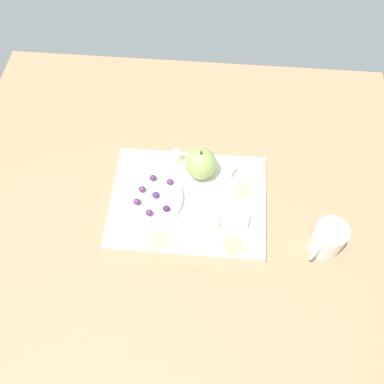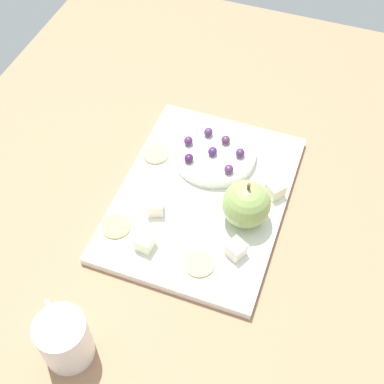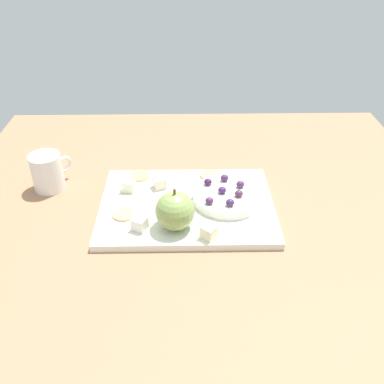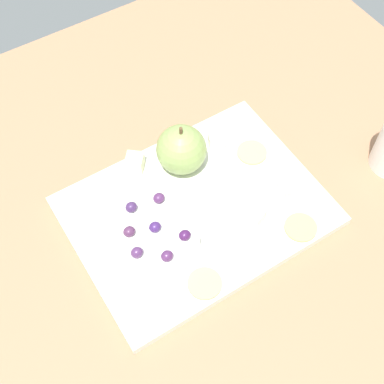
{
  "view_description": "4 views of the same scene",
  "coord_description": "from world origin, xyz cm",
  "px_view_note": "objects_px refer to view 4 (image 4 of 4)",
  "views": [
    {
      "loc": [
        -7.57,
        48.85,
        94.53
      ],
      "look_at": [
        -3.35,
        -1.9,
        8.27
      ],
      "focal_mm": 39.28,
      "sensor_mm": 36.0,
      "label": 1
    },
    {
      "loc": [
        -54.93,
        -17.82,
        78.41
      ],
      "look_at": [
        -4.25,
        0.48,
        8.39
      ],
      "focal_mm": 49.58,
      "sensor_mm": 36.0,
      "label": 2
    },
    {
      "loc": [
        -2.76,
        -76.46,
        60.02
      ],
      "look_at": [
        -1.41,
        -0.14,
        8.61
      ],
      "focal_mm": 40.07,
      "sensor_mm": 36.0,
      "label": 3
    },
    {
      "loc": [
        20.68,
        34.7,
        76.57
      ],
      "look_at": [
        -2.02,
        -1.35,
        10.5
      ],
      "focal_mm": 50.71,
      "sensor_mm": 36.0,
      "label": 4
    }
  ],
  "objects_px": {
    "cracker_1": "(205,283)",
    "cracker_2": "(252,152)",
    "cracker_0": "(301,227)",
    "grape_4": "(167,256)",
    "cheese_cube_2": "(287,189)",
    "cheese_cube_3": "(135,162)",
    "grape_2": "(159,198)",
    "cheese_cube_0": "(217,138)",
    "grape_5": "(185,235)",
    "grape_1": "(131,207)",
    "grape_3": "(156,228)",
    "apple_whole": "(181,149)",
    "grape_0": "(137,253)",
    "serving_dish": "(148,236)",
    "grape_6": "(129,232)",
    "cheese_cube_1": "(255,215)",
    "platter": "(197,211)"
  },
  "relations": [
    {
      "from": "grape_2",
      "to": "grape_3",
      "type": "bearing_deg",
      "value": 54.89
    },
    {
      "from": "grape_4",
      "to": "platter",
      "type": "bearing_deg",
      "value": -146.17
    },
    {
      "from": "grape_3",
      "to": "cracker_1",
      "type": "bearing_deg",
      "value": 101.02
    },
    {
      "from": "grape_3",
      "to": "cracker_2",
      "type": "bearing_deg",
      "value": -166.22
    },
    {
      "from": "grape_2",
      "to": "grape_4",
      "type": "height_order",
      "value": "same"
    },
    {
      "from": "platter",
      "to": "grape_4",
      "type": "relative_size",
      "value": 21.0
    },
    {
      "from": "serving_dish",
      "to": "cheese_cube_3",
      "type": "xyz_separation_m",
      "value": [
        -0.05,
        -0.12,
        0.0
      ]
    },
    {
      "from": "serving_dish",
      "to": "cheese_cube_2",
      "type": "relative_size",
      "value": 5.65
    },
    {
      "from": "cheese_cube_3",
      "to": "cracker_0",
      "type": "xyz_separation_m",
      "value": [
        -0.15,
        0.23,
        -0.01
      ]
    },
    {
      "from": "cheese_cube_0",
      "to": "cheese_cube_3",
      "type": "bearing_deg",
      "value": -11.72
    },
    {
      "from": "grape_2",
      "to": "cracker_1",
      "type": "bearing_deg",
      "value": 85.95
    },
    {
      "from": "serving_dish",
      "to": "cheese_cube_2",
      "type": "xyz_separation_m",
      "value": [
        -0.22,
        0.04,
        0.0
      ]
    },
    {
      "from": "grape_6",
      "to": "cheese_cube_1",
      "type": "bearing_deg",
      "value": 158.59
    },
    {
      "from": "cracker_1",
      "to": "grape_5",
      "type": "bearing_deg",
      "value": -98.09
    },
    {
      "from": "cheese_cube_0",
      "to": "cracker_1",
      "type": "xyz_separation_m",
      "value": [
        0.15,
        0.2,
        -0.01
      ]
    },
    {
      "from": "serving_dish",
      "to": "apple_whole",
      "type": "bearing_deg",
      "value": -141.59
    },
    {
      "from": "grape_3",
      "to": "grape_6",
      "type": "bearing_deg",
      "value": -24.49
    },
    {
      "from": "cracker_0",
      "to": "apple_whole",
      "type": "bearing_deg",
      "value": -65.42
    },
    {
      "from": "grape_5",
      "to": "grape_6",
      "type": "height_order",
      "value": "same"
    },
    {
      "from": "grape_1",
      "to": "grape_0",
      "type": "bearing_deg",
      "value": 67.33
    },
    {
      "from": "cracker_1",
      "to": "cracker_2",
      "type": "relative_size",
      "value": 1.0
    },
    {
      "from": "cheese_cube_0",
      "to": "grape_3",
      "type": "height_order",
      "value": "grape_3"
    },
    {
      "from": "cheese_cube_2",
      "to": "cracker_0",
      "type": "xyz_separation_m",
      "value": [
        0.02,
        0.06,
        -0.01
      ]
    },
    {
      "from": "apple_whole",
      "to": "grape_2",
      "type": "xyz_separation_m",
      "value": [
        0.07,
        0.05,
        -0.01
      ]
    },
    {
      "from": "apple_whole",
      "to": "grape_5",
      "type": "bearing_deg",
      "value": 60.25
    },
    {
      "from": "grape_3",
      "to": "grape_4",
      "type": "relative_size",
      "value": 1.0
    },
    {
      "from": "cheese_cube_2",
      "to": "grape_0",
      "type": "height_order",
      "value": "grape_0"
    },
    {
      "from": "grape_4",
      "to": "cracker_2",
      "type": "bearing_deg",
      "value": -155.85
    },
    {
      "from": "cracker_0",
      "to": "grape_4",
      "type": "bearing_deg",
      "value": -15.37
    },
    {
      "from": "cracker_1",
      "to": "grape_1",
      "type": "relative_size",
      "value": 2.75
    },
    {
      "from": "grape_2",
      "to": "cracker_0",
      "type": "bearing_deg",
      "value": 138.16
    },
    {
      "from": "cheese_cube_0",
      "to": "cracker_0",
      "type": "bearing_deg",
      "value": 95.11
    },
    {
      "from": "cheese_cube_0",
      "to": "grape_4",
      "type": "bearing_deg",
      "value": 38.94
    },
    {
      "from": "cheese_cube_3",
      "to": "grape_4",
      "type": "xyz_separation_m",
      "value": [
        0.04,
        0.17,
        0.01
      ]
    },
    {
      "from": "cheese_cube_2",
      "to": "cheese_cube_3",
      "type": "height_order",
      "value": "same"
    },
    {
      "from": "grape_0",
      "to": "serving_dish",
      "type": "bearing_deg",
      "value": -141.84
    },
    {
      "from": "cheese_cube_0",
      "to": "grape_0",
      "type": "xyz_separation_m",
      "value": [
        0.21,
        0.12,
        0.01
      ]
    },
    {
      "from": "cheese_cube_0",
      "to": "grape_2",
      "type": "distance_m",
      "value": 0.15
    },
    {
      "from": "cheese_cube_0",
      "to": "grape_5",
      "type": "distance_m",
      "value": 0.19
    },
    {
      "from": "cheese_cube_3",
      "to": "grape_5",
      "type": "distance_m",
      "value": 0.16
    },
    {
      "from": "serving_dish",
      "to": "cheese_cube_2",
      "type": "bearing_deg",
      "value": 168.44
    },
    {
      "from": "cracker_0",
      "to": "grape_1",
      "type": "distance_m",
      "value": 0.25
    },
    {
      "from": "serving_dish",
      "to": "grape_6",
      "type": "distance_m",
      "value": 0.03
    },
    {
      "from": "grape_1",
      "to": "grape_4",
      "type": "distance_m",
      "value": 0.1
    },
    {
      "from": "grape_6",
      "to": "grape_0",
      "type": "bearing_deg",
      "value": 78.83
    },
    {
      "from": "grape_4",
      "to": "grape_5",
      "type": "height_order",
      "value": "grape_4"
    },
    {
      "from": "platter",
      "to": "cracker_1",
      "type": "bearing_deg",
      "value": 62.7
    },
    {
      "from": "cheese_cube_0",
      "to": "cracker_2",
      "type": "distance_m",
      "value": 0.06
    },
    {
      "from": "cheese_cube_3",
      "to": "cracker_2",
      "type": "bearing_deg",
      "value": 156.37
    },
    {
      "from": "cracker_1",
      "to": "grape_2",
      "type": "distance_m",
      "value": 0.14
    }
  ]
}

